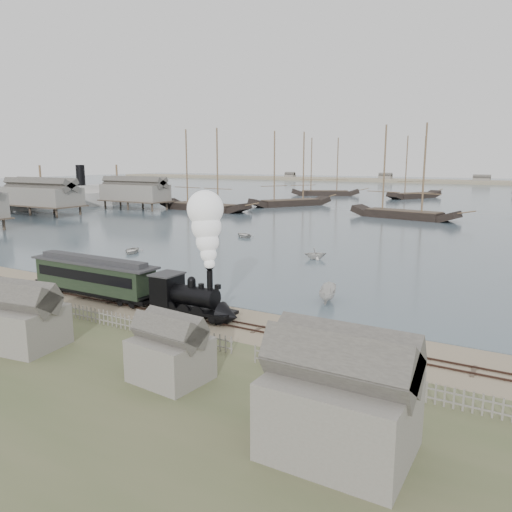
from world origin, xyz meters
The scene contains 23 objects.
ground centered at (0.00, 0.00, 0.00)m, with size 600.00×600.00×0.00m, color tan.
harbor_water centered at (0.00, 170.00, 0.03)m, with size 600.00×336.00×0.06m, color #435560.
rail_track centered at (0.00, -2.00, 0.04)m, with size 120.00×1.80×0.16m.
picket_fence_west centered at (-6.50, -7.00, 0.00)m, with size 19.00×0.10×1.20m, color slate, non-canonical shape.
picket_fence_east centered at (12.50, -7.50, 0.00)m, with size 15.00×0.10×1.20m, color slate, non-canonical shape.
shed_left centered at (-10.00, -13.00, 0.00)m, with size 5.00×4.00×4.10m, color slate, non-canonical shape.
shed_mid centered at (2.00, -12.00, 0.00)m, with size 4.00×3.50×3.60m, color slate, non-canonical shape.
shed_right centered at (13.00, -14.00, 0.00)m, with size 6.00×5.00×5.10m, color slate, non-canonical shape.
western_wharf centered at (-76.00, 40.00, 4.06)m, with size 36.00×56.00×8.00m, color slate, non-canonical shape.
far_spit centered at (0.00, 250.00, 0.00)m, with size 500.00×20.00×1.80m, color tan.
locomotive centered at (-3.09, -2.00, 4.54)m, with size 7.91×2.95×9.86m.
passenger_coach centered at (-15.29, -2.00, 2.12)m, with size 13.78×2.66×3.35m.
beached_dinghy centered at (-13.61, 1.15, 0.36)m, with size 3.45×2.47×0.72m, color beige.
steamship centered at (-89.00, 60.55, 5.58)m, with size 50.43×8.41×11.03m, color beige, non-canonical shape.
rowboat_0 centered at (-28.14, 16.10, 0.42)m, with size 3.51×2.51×0.73m, color beige.
rowboat_1 centered at (-4.94, 24.71, 0.79)m, with size 2.78×2.39×1.46m, color beige.
rowboat_2 centered at (3.67, 7.58, 0.76)m, with size 3.64×1.37×1.41m, color beige.
rowboat_6 centered at (-22.50, 35.92, 0.43)m, with size 3.56×2.54×0.74m, color beige.
schooner_0 centered at (-53.59, 67.70, 10.06)m, with size 26.03×6.01×20.00m, color black, non-canonical shape.
schooner_1 centered at (-40.53, 89.53, 10.06)m, with size 23.73×5.48×20.00m, color black, non-canonical shape.
schooner_2 centered at (-6.48, 75.35, 10.06)m, with size 23.42×5.41×20.00m, color black, non-canonical shape.
schooner_6 centered at (-47.61, 131.37, 10.06)m, with size 23.43×5.41×20.00m, color black, non-canonical shape.
schooner_7 centered at (-17.61, 134.61, 10.06)m, with size 21.72×5.01×20.00m, color black, non-canonical shape.
Camera 1 is at (19.79, -32.85, 12.54)m, focal length 35.00 mm.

